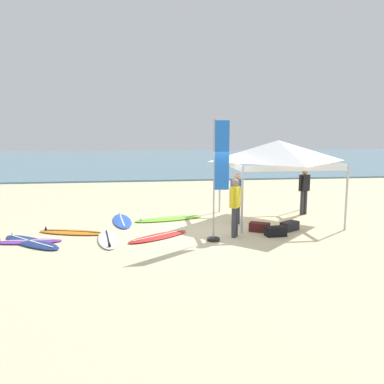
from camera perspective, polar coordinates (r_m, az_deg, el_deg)
ground_plane at (r=12.33m, az=1.88°, el=-5.72°), size 80.00×80.00×0.00m
sea at (r=42.41m, az=-5.01°, el=4.63°), size 80.00×36.00×0.10m
canopy_tent at (r=13.94m, az=12.11°, el=5.72°), size 3.43×3.43×2.75m
surfboard_lime at (r=14.02m, az=-3.29°, el=-3.79°), size 2.55×1.28×0.19m
surfboard_white at (r=11.65m, az=-11.87°, el=-6.58°), size 0.81×2.12×0.19m
surfboard_orange at (r=12.70m, az=-16.70°, el=-5.49°), size 2.18×1.18×0.19m
surfboard_blue at (r=13.87m, az=-9.91°, el=-4.05°), size 0.87×2.31×0.19m
surfboard_navy at (r=11.97m, az=-21.89°, el=-6.62°), size 2.13×2.10×0.19m
surfboard_red at (r=11.74m, az=-4.76°, el=-6.30°), size 2.01×1.65×0.19m
surfboard_purple at (r=12.07m, az=-22.25°, el=-6.52°), size 1.81×0.51×0.19m
person_black at (r=15.27m, az=15.66°, el=0.56°), size 0.50×0.35×1.71m
person_blue at (r=13.22m, az=6.33°, el=-0.40°), size 0.48×0.38×1.71m
person_yellow at (r=11.64m, az=6.14°, el=-1.64°), size 0.38×0.47×1.71m
banner_flag at (r=11.11m, az=3.70°, el=0.94°), size 0.60×0.36×3.40m
gear_bag_near_tent at (r=12.51m, az=9.57°, el=-4.96°), size 0.68×0.58×0.28m
gear_bag_by_pole at (r=12.09m, az=11.80°, el=-5.50°), size 0.62×0.36×0.28m
gear_bag_on_sand at (r=12.85m, az=13.70°, el=-4.72°), size 0.68×0.60×0.28m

